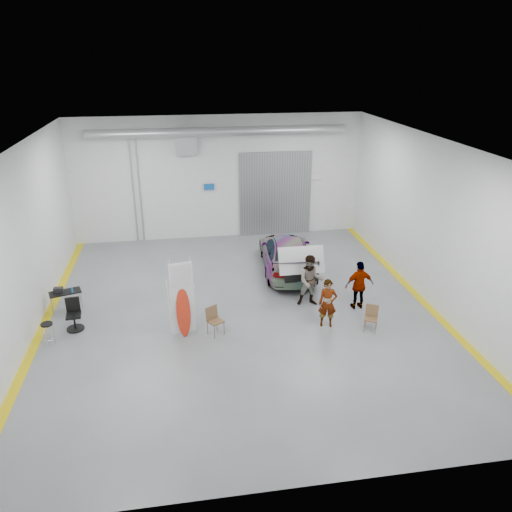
{
  "coord_description": "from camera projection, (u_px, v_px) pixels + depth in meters",
  "views": [
    {
      "loc": [
        -2.0,
        -15.8,
        8.78
      ],
      "look_at": [
        0.78,
        1.51,
        1.5
      ],
      "focal_mm": 35.0,
      "sensor_mm": 36.0,
      "label": 1
    }
  ],
  "objects": [
    {
      "name": "office_chair",
      "position": [
        74.0,
        316.0,
        16.77
      ],
      "size": [
        0.58,
        0.58,
        1.09
      ],
      "rotation": [
        0.0,
        0.0,
        0.11
      ],
      "color": "black",
      "rests_on": "ground"
    },
    {
      "name": "room_shell",
      "position": [
        239.0,
        186.0,
        18.56
      ],
      "size": [
        14.02,
        16.18,
        6.01
      ],
      "color": "silver",
      "rests_on": "ground"
    },
    {
      "name": "trunk_lid",
      "position": [
        301.0,
        258.0,
        18.76
      ],
      "size": [
        1.75,
        1.06,
        0.04
      ],
      "primitive_type": "cube",
      "color": "silver",
      "rests_on": "sedan_car"
    },
    {
      "name": "folding_chair_near",
      "position": [
        216.0,
        326.0,
        16.52
      ],
      "size": [
        0.62,
        0.67,
        0.96
      ],
      "rotation": [
        0.0,
        0.0,
        0.56
      ],
      "color": "brown",
      "rests_on": "ground"
    },
    {
      "name": "folding_chair_far",
      "position": [
        370.0,
        323.0,
        16.73
      ],
      "size": [
        0.56,
        0.6,
        0.89
      ],
      "rotation": [
        0.0,
        0.0,
        -0.47
      ],
      "color": "brown",
      "rests_on": "ground"
    },
    {
      "name": "person_b",
      "position": [
        311.0,
        281.0,
        18.19
      ],
      "size": [
        1.04,
        0.84,
        1.95
      ],
      "primitive_type": "imported",
      "rotation": [
        0.0,
        0.0,
        -0.12
      ],
      "color": "teal",
      "rests_on": "ground"
    },
    {
      "name": "sedan_car",
      "position": [
        287.0,
        254.0,
        21.18
      ],
      "size": [
        2.57,
        5.34,
        1.5
      ],
      "primitive_type": "imported",
      "rotation": [
        0.0,
        0.0,
        3.05
      ],
      "color": "white",
      "rests_on": "ground"
    },
    {
      "name": "person_c",
      "position": [
        359.0,
        285.0,
        17.98
      ],
      "size": [
        1.09,
        0.5,
        1.83
      ],
      "primitive_type": "imported",
      "rotation": [
        0.0,
        0.0,
        3.2
      ],
      "color": "#A15335",
      "rests_on": "ground"
    },
    {
      "name": "ground",
      "position": [
        241.0,
        311.0,
        18.07
      ],
      "size": [
        16.0,
        16.0,
        0.0
      ],
      "primitive_type": "plane",
      "color": "slate",
      "rests_on": "ground"
    },
    {
      "name": "surfboard_display",
      "position": [
        181.0,
        305.0,
        16.12
      ],
      "size": [
        0.78,
        0.32,
        2.77
      ],
      "rotation": [
        0.0,
        0.0,
        0.2
      ],
      "color": "white",
      "rests_on": "ground"
    },
    {
      "name": "person_a",
      "position": [
        328.0,
        303.0,
        16.82
      ],
      "size": [
        0.69,
        0.53,
        1.71
      ],
      "primitive_type": "imported",
      "rotation": [
        0.0,
        0.0,
        -0.21
      ],
      "color": "#8D6A4D",
      "rests_on": "ground"
    },
    {
      "name": "work_table",
      "position": [
        63.0,
        292.0,
        17.98
      ],
      "size": [
        1.2,
        0.85,
        0.89
      ],
      "rotation": [
        0.0,
        0.0,
        0.31
      ],
      "color": "#9C9FA5",
      "rests_on": "ground"
    },
    {
      "name": "shop_stool",
      "position": [
        48.0,
        334.0,
        15.91
      ],
      "size": [
        0.39,
        0.39,
        0.77
      ],
      "rotation": [
        0.0,
        0.0,
        0.18
      ],
      "color": "black",
      "rests_on": "ground"
    }
  ]
}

